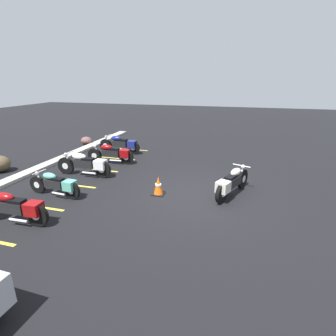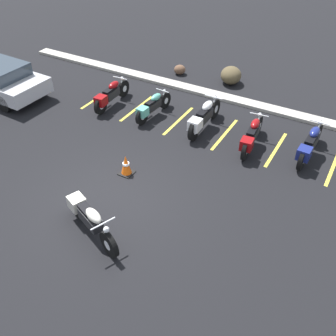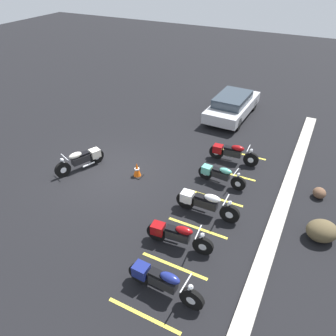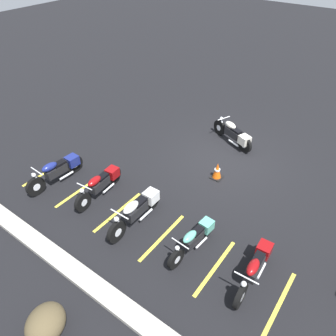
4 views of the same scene
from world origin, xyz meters
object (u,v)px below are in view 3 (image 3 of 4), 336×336
car_silver (232,105)px  landscape_rock_2 (322,231)px  parked_bike_1 (219,175)px  landscape_rock_1 (319,193)px  motorcycle_cream_featured (82,159)px  parked_bike_2 (204,203)px  parked_bike_0 (231,153)px  traffic_cone (137,170)px  parked_bike_4 (161,281)px  parked_bike_3 (176,235)px

car_silver → landscape_rock_2: bearing=-142.7°
parked_bike_1 → landscape_rock_1: bearing=18.0°
motorcycle_cream_featured → parked_bike_2: (0.32, 5.56, 0.02)m
parked_bike_0 → landscape_rock_1: size_ratio=4.43×
car_silver → landscape_rock_2: 9.21m
landscape_rock_1 → traffic_cone: 7.00m
parked_bike_2 → car_silver: car_silver is taller
traffic_cone → parked_bike_0: bearing=132.5°
motorcycle_cream_featured → parked_bike_1: motorcycle_cream_featured is taller
motorcycle_cream_featured → parked_bike_1: size_ratio=1.06×
parked_bike_1 → parked_bike_4: bearing=-82.2°
landscape_rock_1 → parked_bike_3: bearing=-39.1°
parked_bike_0 → parked_bike_2: 3.67m
motorcycle_cream_featured → parked_bike_4: size_ratio=0.93×
parked_bike_1 → traffic_cone: size_ratio=3.17×
parked_bike_3 → parked_bike_0: bearing=85.0°
car_silver → parked_bike_4: bearing=-169.6°
traffic_cone → parked_bike_1: bearing=108.6°
car_silver → traffic_cone: car_silver is taller
parked_bike_3 → landscape_rock_2: size_ratio=2.24×
parked_bike_1 → landscape_rock_2: size_ratio=2.04×
parked_bike_0 → parked_bike_3: bearing=-92.5°
car_silver → landscape_rock_2: size_ratio=4.49×
parked_bike_1 → car_silver: bearing=108.1°
parked_bike_0 → traffic_cone: 4.12m
parked_bike_0 → parked_bike_4: 7.13m
parked_bike_1 → landscape_rock_1: (-0.86, 3.62, -0.21)m
parked_bike_0 → traffic_cone: parked_bike_0 is taller
parked_bike_4 → parked_bike_0: bearing=95.4°
parked_bike_3 → landscape_rock_2: bearing=25.5°
car_silver → landscape_rock_1: car_silver is taller
parked_bike_1 → parked_bike_3: size_ratio=0.91×
motorcycle_cream_featured → landscape_rock_1: bearing=127.2°
parked_bike_4 → landscape_rock_1: bearing=64.3°
car_silver → landscape_rock_1: 7.34m
landscape_rock_2 → traffic_cone: size_ratio=1.55×
motorcycle_cream_featured → traffic_cone: (-0.56, 2.31, -0.17)m
traffic_cone → parked_bike_3: bearing=48.8°
parked_bike_0 → car_silver: (-4.40, -1.38, 0.23)m
parked_bike_1 → parked_bike_3: (3.70, -0.09, 0.04)m
parked_bike_2 → parked_bike_0: bearing=93.0°
motorcycle_cream_featured → landscape_rock_1: 9.38m
landscape_rock_2 → traffic_cone: (-0.30, -7.01, -0.05)m
parked_bike_1 → parked_bike_2: size_ratio=0.86×
motorcycle_cream_featured → landscape_rock_2: (-0.25, 9.33, -0.12)m
parked_bike_0 → car_silver: bearing=104.9°
motorcycle_cream_featured → landscape_rock_2: size_ratio=2.16×
parked_bike_0 → parked_bike_1: (1.73, 0.09, -0.04)m
motorcycle_cream_featured → traffic_cone: 2.38m
parked_bike_1 → car_silver: (-6.13, -1.47, 0.27)m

